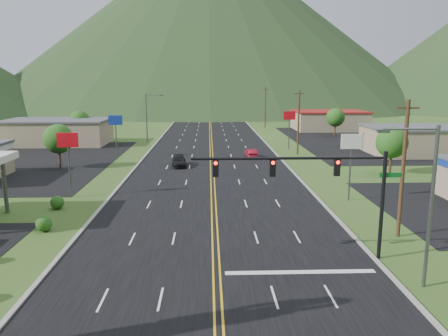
{
  "coord_description": "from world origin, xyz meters",
  "views": [
    {
      "loc": [
        -0.41,
        -12.15,
        11.2
      ],
      "look_at": [
        0.78,
        21.65,
        4.5
      ],
      "focal_mm": 35.0,
      "sensor_mm": 36.0,
      "label": 1
    }
  ],
  "objects_px": {
    "traffic_signal": "(320,178)",
    "streetlight_west": "(148,115)",
    "car_dark_mid": "(179,162)",
    "car_red_far": "(251,153)",
    "streetlight_east": "(426,197)"
  },
  "relations": [
    {
      "from": "traffic_signal",
      "to": "streetlight_west",
      "type": "bearing_deg",
      "value": 107.97
    },
    {
      "from": "streetlight_west",
      "to": "car_dark_mid",
      "type": "bearing_deg",
      "value": -73.37
    },
    {
      "from": "traffic_signal",
      "to": "car_dark_mid",
      "type": "distance_m",
      "value": 33.8
    },
    {
      "from": "traffic_signal",
      "to": "car_red_far",
      "type": "height_order",
      "value": "traffic_signal"
    },
    {
      "from": "car_dark_mid",
      "to": "car_red_far",
      "type": "distance_m",
      "value": 12.25
    },
    {
      "from": "car_dark_mid",
      "to": "car_red_far",
      "type": "relative_size",
      "value": 1.17
    },
    {
      "from": "streetlight_west",
      "to": "car_dark_mid",
      "type": "relative_size",
      "value": 1.96
    },
    {
      "from": "traffic_signal",
      "to": "car_red_far",
      "type": "distance_m",
      "value": 38.52
    },
    {
      "from": "streetlight_east",
      "to": "car_red_far",
      "type": "bearing_deg",
      "value": 97.09
    },
    {
      "from": "streetlight_east",
      "to": "car_dark_mid",
      "type": "height_order",
      "value": "streetlight_east"
    },
    {
      "from": "traffic_signal",
      "to": "streetlight_west",
      "type": "height_order",
      "value": "streetlight_west"
    },
    {
      "from": "car_dark_mid",
      "to": "car_red_far",
      "type": "height_order",
      "value": "car_dark_mid"
    },
    {
      "from": "streetlight_west",
      "to": "traffic_signal",
      "type": "bearing_deg",
      "value": -72.03
    },
    {
      "from": "streetlight_east",
      "to": "streetlight_west",
      "type": "xyz_separation_m",
      "value": [
        -22.86,
        60.0,
        0.0
      ]
    },
    {
      "from": "car_red_far",
      "to": "traffic_signal",
      "type": "bearing_deg",
      "value": 86.63
    }
  ]
}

